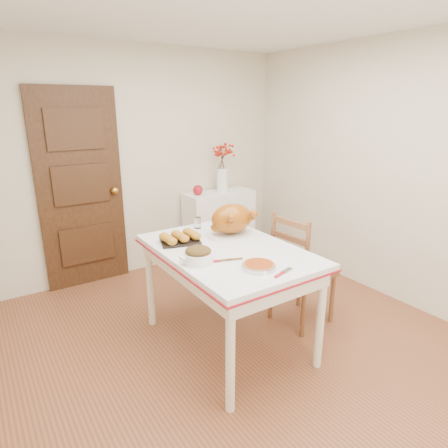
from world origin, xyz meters
TOP-DOWN VIEW (x-y plane):
  - floor at (0.00, 0.00)m, footprint 3.50×4.00m
  - wall_back at (0.00, 2.00)m, footprint 3.50×0.00m
  - wall_right at (1.75, 0.00)m, footprint 0.00×4.00m
  - door_back at (-0.70, 1.97)m, footprint 0.85×0.06m
  - sideboard at (0.88, 1.78)m, footprint 0.86×0.38m
  - kitchen_table at (-0.09, 0.17)m, footprint 0.95×1.39m
  - chair_oak at (0.66, 0.10)m, footprint 0.48×0.48m
  - berry_vase at (0.93, 1.78)m, footprint 0.31×0.31m
  - apple at (0.58, 1.78)m, footprint 0.12×0.12m
  - turkey_platter at (0.11, 0.40)m, footprint 0.48×0.42m
  - pumpkin_pie at (-0.13, -0.26)m, footprint 0.25×0.25m
  - stuffing_dish at (-0.40, 0.06)m, footprint 0.31×0.26m
  - rolls_tray at (-0.33, 0.48)m, footprint 0.36×0.32m
  - pie_server at (-0.04, -0.41)m, footprint 0.20×0.11m
  - carving_knife at (-0.24, -0.03)m, footprint 0.27×0.14m
  - drinking_glass at (-0.03, 0.73)m, footprint 0.07×0.07m
  - shaker_pair at (0.24, 0.69)m, footprint 0.09×0.04m

SIDE VIEW (x-z plane):
  - floor at x=0.00m, z-range 0.00..0.00m
  - kitchen_table at x=-0.09m, z-range 0.00..0.83m
  - sideboard at x=0.88m, z-range 0.00..0.86m
  - chair_oak at x=0.66m, z-range 0.00..1.01m
  - pie_server at x=-0.04m, z-range 0.83..0.84m
  - carving_knife at x=-0.24m, z-range 0.83..0.84m
  - pumpkin_pie at x=-0.13m, z-range 0.83..0.88m
  - rolls_tray at x=-0.33m, z-range 0.83..0.91m
  - shaker_pair at x=0.24m, z-range 0.83..0.92m
  - drinking_glass at x=-0.03m, z-range 0.83..0.93m
  - stuffing_dish at x=-0.40m, z-range 0.83..0.94m
  - apple at x=0.58m, z-range 0.86..0.97m
  - turkey_platter at x=0.11m, z-range 0.83..1.10m
  - door_back at x=-0.70m, z-range 0.00..2.06m
  - berry_vase at x=0.93m, z-range 0.86..1.45m
  - wall_back at x=0.00m, z-range 0.00..2.50m
  - wall_right at x=1.75m, z-range 0.00..2.50m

